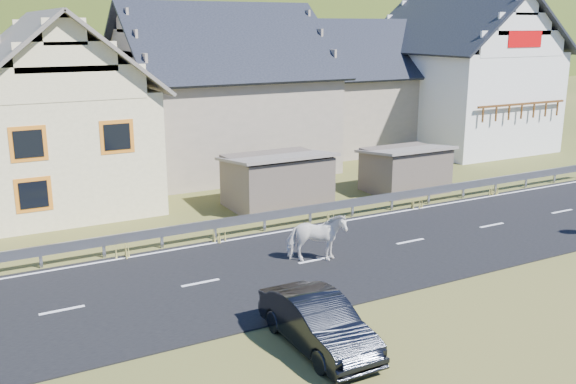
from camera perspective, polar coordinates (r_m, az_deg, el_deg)
ground at (r=23.47m, az=10.81°, el=-4.43°), size 160.00×160.00×0.00m
road at (r=23.46m, az=10.81°, el=-4.38°), size 60.00×7.00×0.04m
lane_markings at (r=23.45m, az=10.81°, el=-4.32°), size 60.00×6.60×0.01m
guardrail at (r=26.11m, az=5.78°, el=-0.99°), size 28.10×0.09×0.75m
shed_left at (r=27.31m, az=-1.00°, el=0.94°), size 4.30×3.30×2.40m
shed_right at (r=30.43m, az=10.36°, el=1.93°), size 3.80×2.90×2.20m
house_cream at (r=29.52m, az=-20.26°, el=7.50°), size 7.80×9.80×8.30m
house_stone_a at (r=34.80m, az=-6.13°, el=9.71°), size 10.80×9.80×8.90m
house_stone_b at (r=41.36m, az=5.86°, el=9.93°), size 9.80×8.80×8.10m
house_white at (r=42.73m, az=15.00°, el=10.78°), size 8.80×10.80×9.70m
mountain at (r=199.88m, az=-22.86°, el=5.53°), size 440.00×280.00×260.00m
horse at (r=20.93m, az=2.54°, el=-4.08°), size 1.56×2.10×1.61m
car at (r=15.70m, az=2.72°, el=-11.50°), size 1.36×3.89×1.28m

